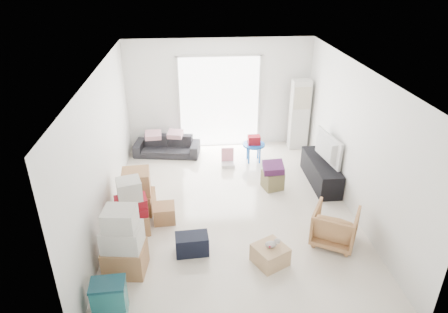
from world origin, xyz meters
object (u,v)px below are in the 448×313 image
ac_tower (299,115)px  television (323,158)px  sofa (167,143)px  tv_console (321,172)px  storage_bins (109,298)px  kids_table (254,143)px  ottoman (272,180)px  wood_crate (270,255)px  armchair (335,224)px

ac_tower → television: bearing=-88.4°
television → sofa: size_ratio=0.66×
tv_console → sofa: bearing=153.5°
storage_bins → kids_table: kids_table is taller
ottoman → wood_crate: (-0.49, -2.27, -0.03)m
sofa → kids_table: (2.05, -0.52, 0.15)m
ottoman → wood_crate: size_ratio=0.81×
sofa → ottoman: size_ratio=4.13×
ac_tower → armchair: (-0.34, -3.80, -0.52)m
ac_tower → ottoman: (-1.02, -1.94, -0.69)m
armchair → kids_table: bearing=-44.7°
tv_console → wood_crate: 2.87m
armchair → sofa: bearing=-21.6°
storage_bins → wood_crate: bearing=18.8°
kids_table → ac_tower: bearing=28.8°
armchair → ottoman: size_ratio=1.88×
wood_crate → ottoman: bearing=77.8°
ottoman → armchair: bearing=-69.9°
ac_tower → tv_console: ac_tower is taller
sofa → wood_crate: bearing=-57.7°
sofa → armchair: armchair is taller
armchair → wood_crate: armchair is taller
armchair → kids_table: (-0.88, 3.12, 0.10)m
ac_tower → storage_bins: 6.35m
ac_tower → storage_bins: ac_tower is taller
sofa → storage_bins: sofa is taller
armchair → ottoman: bearing=-40.3°
armchair → kids_table: armchair is taller
sofa → armchair: (2.93, -3.65, 0.05)m
tv_console → sofa: 3.71m
tv_console → television: size_ratio=1.48×
armchair → tv_console: bearing=-71.6°
sofa → wood_crate: sofa is taller
storage_bins → kids_table: (2.63, 4.34, 0.19)m
sofa → storage_bins: bearing=-87.9°
ottoman → storage_bins: bearing=-132.7°
ac_tower → armchair: ac_tower is taller
ac_tower → kids_table: size_ratio=2.71×
ac_tower → sofa: (-3.27, -0.15, -0.57)m
kids_table → armchair: bearing=-74.2°
tv_console → storage_bins: bearing=-140.6°
tv_console → armchair: 2.03m
armchair → ottoman: armchair is taller
television → ottoman: 1.15m
tv_console → armchair: size_ratio=2.15×
television → storage_bins: (-3.90, -3.21, -0.31)m
wood_crate → kids_table: bearing=85.3°
television → wood_crate: bearing=138.2°
sofa → tv_console: bearing=-17.6°
ac_tower → kids_table: ac_tower is taller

